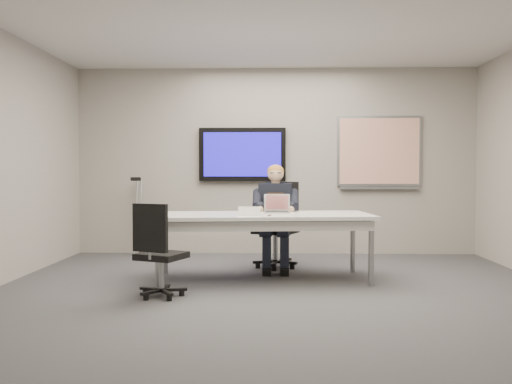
{
  "coord_description": "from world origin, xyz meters",
  "views": [
    {
      "loc": [
        -0.04,
        -5.62,
        1.23
      ],
      "look_at": [
        -0.24,
        1.06,
        1.0
      ],
      "focal_mm": 40.0,
      "sensor_mm": 36.0,
      "label": 1
    }
  ],
  "objects_px": {
    "seated_person": "(276,228)",
    "conference_table": "(263,221)",
    "office_chair_far": "(277,241)",
    "laptop": "(277,208)",
    "office_chair_near": "(159,268)"
  },
  "relations": [
    {
      "from": "office_chair_far",
      "to": "seated_person",
      "type": "height_order",
      "value": "seated_person"
    },
    {
      "from": "conference_table",
      "to": "laptop",
      "type": "bearing_deg",
      "value": 47.2
    },
    {
      "from": "seated_person",
      "to": "office_chair_far",
      "type": "bearing_deg",
      "value": 92.61
    },
    {
      "from": "office_chair_near",
      "to": "laptop",
      "type": "bearing_deg",
      "value": -112.52
    },
    {
      "from": "conference_table",
      "to": "office_chair_far",
      "type": "height_order",
      "value": "office_chair_far"
    },
    {
      "from": "office_chair_far",
      "to": "seated_person",
      "type": "bearing_deg",
      "value": -71.02
    },
    {
      "from": "office_chair_far",
      "to": "laptop",
      "type": "bearing_deg",
      "value": -67.05
    },
    {
      "from": "conference_table",
      "to": "office_chair_near",
      "type": "height_order",
      "value": "office_chair_near"
    },
    {
      "from": "office_chair_near",
      "to": "seated_person",
      "type": "distance_m",
      "value": 1.97
    },
    {
      "from": "seated_person",
      "to": "conference_table",
      "type": "bearing_deg",
      "value": -96.62
    },
    {
      "from": "conference_table",
      "to": "office_chair_far",
      "type": "bearing_deg",
      "value": 73.66
    },
    {
      "from": "conference_table",
      "to": "office_chair_near",
      "type": "bearing_deg",
      "value": -141.11
    },
    {
      "from": "conference_table",
      "to": "seated_person",
      "type": "xyz_separation_m",
      "value": [
        0.15,
        0.62,
        -0.13
      ]
    },
    {
      "from": "conference_table",
      "to": "office_chair_far",
      "type": "distance_m",
      "value": 0.94
    },
    {
      "from": "office_chair_far",
      "to": "laptop",
      "type": "relative_size",
      "value": 3.63
    }
  ]
}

